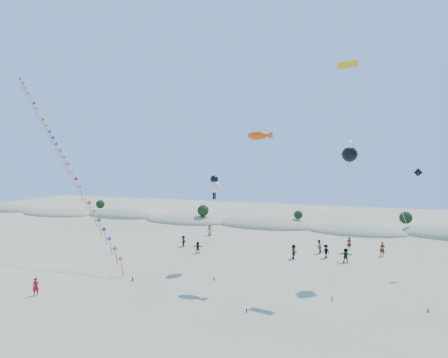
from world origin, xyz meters
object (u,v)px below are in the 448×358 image
at_px(parafoil_kite, 349,70).
at_px(flyer_foreground, 36,287).
at_px(fish_kite, 260,136).
at_px(kite_train, 61,152).

height_order(parafoil_kite, flyer_foreground, parafoil_kite).
bearing_deg(parafoil_kite, flyer_foreground, -148.67).
distance_m(fish_kite, parafoil_kite, 11.74).
xyz_separation_m(kite_train, fish_kite, (27.43, -0.88, 1.57)).
relative_size(parafoil_kite, flyer_foreground, 14.15).
distance_m(kite_train, flyer_foreground, 21.13).
relative_size(kite_train, fish_kite, 1.96).
bearing_deg(flyer_foreground, fish_kite, 4.45).
bearing_deg(kite_train, fish_kite, -1.84).
xyz_separation_m(parafoil_kite, flyer_foreground, (-26.64, -16.22, -21.09)).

